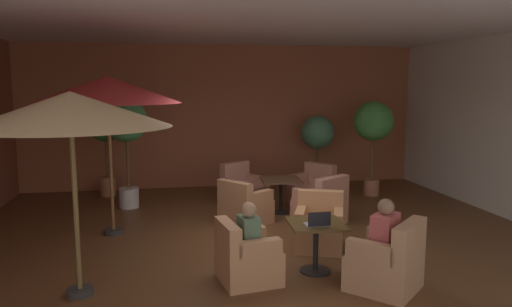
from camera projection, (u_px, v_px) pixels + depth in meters
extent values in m
cube|color=brown|center=(261.00, 244.00, 7.72)|extent=(9.89, 9.38, 0.02)
cube|color=#995235|center=(225.00, 116.00, 11.99)|extent=(9.89, 0.08, 3.49)
cube|color=silver|center=(262.00, 17.00, 7.22)|extent=(9.89, 9.38, 0.06)
cylinder|color=black|center=(315.00, 271.00, 6.57)|extent=(0.42, 0.42, 0.02)
cylinder|color=black|center=(316.00, 248.00, 6.53)|extent=(0.07, 0.07, 0.65)
cube|color=#51391A|center=(316.00, 224.00, 6.48)|extent=(0.77, 0.77, 0.03)
cube|color=tan|center=(249.00, 265.00, 6.22)|extent=(0.83, 0.82, 0.44)
cube|color=tan|center=(228.00, 237.00, 6.07)|extent=(0.27, 0.73, 0.37)
cube|color=tan|center=(245.00, 235.00, 6.45)|extent=(0.58, 0.24, 0.19)
cube|color=tan|center=(259.00, 248.00, 5.93)|extent=(0.58, 0.24, 0.19)
cube|color=tan|center=(383.00, 271.00, 5.98)|extent=(1.09, 1.09, 0.45)
cube|color=tan|center=(409.00, 241.00, 5.75)|extent=(0.67, 0.65, 0.45)
cube|color=tan|center=(371.00, 252.00, 5.71)|extent=(0.51, 0.53, 0.23)
cube|color=tan|center=(390.00, 238.00, 6.22)|extent=(0.51, 0.53, 0.23)
cube|color=tan|center=(319.00, 235.00, 7.48)|extent=(0.95, 0.98, 0.43)
cube|color=tan|center=(321.00, 203.00, 7.71)|extent=(0.73, 0.42, 0.42)
cube|color=tan|center=(338.00, 217.00, 7.34)|extent=(0.35, 0.61, 0.19)
cube|color=tan|center=(301.00, 215.00, 7.44)|extent=(0.35, 0.61, 0.19)
cylinder|color=black|center=(281.00, 212.00, 9.60)|extent=(0.33, 0.33, 0.02)
cylinder|color=black|center=(281.00, 197.00, 9.56)|extent=(0.07, 0.07, 0.65)
cube|color=#4F3324|center=(281.00, 180.00, 9.51)|extent=(0.80, 0.80, 0.03)
cube|color=tan|center=(245.00, 195.00, 10.23)|extent=(1.05, 1.07, 0.41)
cube|color=tan|center=(235.00, 173.00, 10.37)|extent=(0.69, 0.58, 0.48)
cube|color=tan|center=(256.00, 180.00, 10.37)|extent=(0.48, 0.58, 0.19)
cube|color=tan|center=(237.00, 184.00, 9.94)|extent=(0.48, 0.58, 0.19)
cube|color=tan|center=(246.00, 211.00, 8.87)|extent=(1.04, 1.05, 0.43)
cube|color=tan|center=(235.00, 192.00, 8.61)|extent=(0.58, 0.71, 0.39)
cube|color=tan|center=(236.00, 192.00, 9.07)|extent=(0.55, 0.45, 0.20)
cube|color=tan|center=(260.00, 197.00, 8.64)|extent=(0.55, 0.45, 0.20)
cube|color=tan|center=(319.00, 211.00, 8.87)|extent=(1.06, 1.05, 0.45)
cube|color=tan|center=(332.00, 189.00, 8.60)|extent=(0.75, 0.57, 0.45)
cube|color=tan|center=(306.00, 196.00, 8.63)|extent=(0.42, 0.55, 0.21)
cube|color=tan|center=(329.00, 190.00, 9.08)|extent=(0.42, 0.55, 0.21)
cube|color=#B3775F|center=(311.00, 195.00, 10.26)|extent=(1.05, 1.04, 0.42)
cube|color=#B3775F|center=(320.00, 173.00, 10.40)|extent=(0.56, 0.71, 0.43)
cube|color=#B3775F|center=(322.00, 182.00, 9.97)|extent=(0.56, 0.44, 0.21)
cube|color=#B3775F|center=(299.00, 178.00, 10.40)|extent=(0.56, 0.44, 0.21)
cylinder|color=#2D2D2D|center=(113.00, 231.00, 8.24)|extent=(0.32, 0.32, 0.08)
cylinder|color=brown|center=(110.00, 158.00, 8.07)|extent=(0.06, 0.06, 2.62)
cone|color=#C9373A|center=(107.00, 89.00, 7.91)|extent=(2.42, 2.42, 0.45)
cylinder|color=#2D2D2D|center=(80.00, 292.00, 5.83)|extent=(0.32, 0.32, 0.08)
cylinder|color=brown|center=(75.00, 198.00, 5.67)|extent=(0.06, 0.06, 2.39)
cone|color=#DFBE86|center=(70.00, 109.00, 5.53)|extent=(2.31, 2.31, 0.41)
cylinder|color=#AD674C|center=(371.00, 187.00, 11.15)|extent=(0.35, 0.35, 0.36)
cylinder|color=brown|center=(372.00, 159.00, 11.05)|extent=(0.06, 0.06, 0.97)
sphere|color=#3E863C|center=(374.00, 121.00, 10.93)|extent=(0.90, 0.90, 0.90)
cylinder|color=#AC6942|center=(108.00, 186.00, 11.06)|extent=(0.34, 0.34, 0.44)
cylinder|color=brown|center=(107.00, 158.00, 10.96)|extent=(0.06, 0.06, 0.87)
sphere|color=#33742D|center=(105.00, 125.00, 10.86)|extent=(0.76, 0.76, 0.76)
cylinder|color=silver|center=(317.00, 180.00, 11.84)|extent=(0.46, 0.46, 0.41)
cylinder|color=brown|center=(317.00, 159.00, 11.77)|extent=(0.06, 0.06, 0.63)
sphere|color=#447953|center=(318.00, 132.00, 11.68)|extent=(0.80, 0.80, 0.80)
cylinder|color=silver|center=(129.00, 198.00, 10.00)|extent=(0.40, 0.40, 0.41)
cylinder|color=brown|center=(128.00, 164.00, 9.90)|extent=(0.06, 0.06, 1.02)
sphere|color=#418E4D|center=(126.00, 121.00, 9.77)|extent=(0.86, 0.86, 0.86)
cube|color=#B84F4D|center=(385.00, 234.00, 5.92)|extent=(0.45, 0.45, 0.51)
sphere|color=brown|center=(386.00, 207.00, 5.87)|extent=(0.20, 0.20, 0.20)
cube|color=#546F53|center=(249.00, 233.00, 6.16)|extent=(0.28, 0.36, 0.42)
sphere|color=#A87C5D|center=(249.00, 210.00, 6.12)|extent=(0.20, 0.20, 0.20)
cylinder|color=white|center=(313.00, 218.00, 6.52)|extent=(0.08, 0.08, 0.11)
cube|color=#9EA0A5|center=(316.00, 224.00, 6.39)|extent=(0.32, 0.23, 0.01)
cube|color=black|center=(319.00, 219.00, 6.27)|extent=(0.31, 0.02, 0.19)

